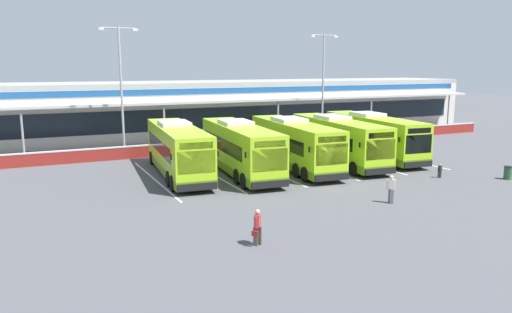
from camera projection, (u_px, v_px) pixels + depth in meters
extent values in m
plane|color=#4C4C51|center=(330.00, 182.00, 32.85)|extent=(200.00, 200.00, 0.00)
cube|color=beige|center=(199.00, 110.00, 56.35)|extent=(70.00, 10.00, 5.50)
cube|color=#19232D|center=(215.00, 118.00, 51.97)|extent=(66.00, 0.08, 2.20)
cube|color=navy|center=(214.00, 91.00, 51.44)|extent=(68.00, 0.08, 0.60)
cube|color=beige|center=(220.00, 101.00, 50.31)|extent=(67.00, 3.00, 0.24)
cube|color=gray|center=(199.00, 84.00, 55.80)|extent=(70.00, 10.00, 0.50)
cylinder|color=#999999|center=(22.00, 133.00, 41.80)|extent=(0.20, 0.20, 4.20)
cylinder|color=#999999|center=(164.00, 125.00, 47.02)|extent=(0.20, 0.20, 4.20)
cylinder|color=#999999|center=(278.00, 119.00, 52.23)|extent=(0.20, 0.20, 4.20)
cylinder|color=#999999|center=(371.00, 115.00, 57.45)|extent=(0.20, 0.20, 4.20)
cylinder|color=#999999|center=(448.00, 111.00, 62.67)|extent=(0.20, 0.20, 4.20)
cube|color=maroon|center=(243.00, 144.00, 45.65)|extent=(60.00, 0.36, 1.00)
cube|color=#B2B2B2|center=(243.00, 139.00, 45.55)|extent=(60.00, 0.40, 0.10)
cube|color=#9ED11E|center=(178.00, 149.00, 34.72)|extent=(3.69, 12.19, 3.19)
cube|color=#598419|center=(178.00, 167.00, 34.96)|extent=(3.71, 12.21, 0.56)
cube|color=black|center=(176.00, 145.00, 35.05)|extent=(3.49, 9.80, 0.96)
cube|color=black|center=(196.00, 162.00, 29.19)|extent=(2.31, 0.32, 1.40)
cube|color=black|center=(196.00, 146.00, 29.00)|extent=(2.05, 0.28, 0.40)
cube|color=silver|center=(174.00, 123.00, 35.33)|extent=(2.31, 2.98, 0.28)
cube|color=black|center=(197.00, 187.00, 29.36)|extent=(2.45, 0.39, 0.44)
cube|color=black|center=(218.00, 154.00, 29.94)|extent=(0.09, 0.13, 0.36)
cube|color=black|center=(171.00, 157.00, 28.97)|extent=(0.09, 0.13, 0.36)
cylinder|color=black|center=(182.00, 156.00, 39.63)|extent=(0.42, 1.07, 1.04)
cylinder|color=black|center=(152.00, 158.00, 38.83)|extent=(0.42, 1.07, 1.04)
cylinder|color=black|center=(205.00, 176.00, 32.41)|extent=(0.42, 1.07, 1.04)
cylinder|color=black|center=(169.00, 179.00, 31.61)|extent=(0.42, 1.07, 1.04)
cylinder|color=black|center=(211.00, 181.00, 31.12)|extent=(0.42, 1.07, 1.04)
cylinder|color=black|center=(173.00, 184.00, 30.32)|extent=(0.42, 1.07, 1.04)
cube|color=#9ED11E|center=(240.00, 147.00, 35.36)|extent=(3.69, 12.19, 3.19)
cube|color=#598419|center=(240.00, 165.00, 35.60)|extent=(3.71, 12.21, 0.56)
cube|color=black|center=(238.00, 143.00, 35.68)|extent=(3.49, 9.80, 0.96)
cube|color=black|center=(270.00, 160.00, 29.83)|extent=(2.31, 0.32, 1.40)
cube|color=black|center=(270.00, 144.00, 29.64)|extent=(2.05, 0.28, 0.40)
cube|color=silver|center=(236.00, 122.00, 35.97)|extent=(2.31, 2.98, 0.28)
cube|color=black|center=(270.00, 184.00, 30.00)|extent=(2.45, 0.39, 0.44)
cube|color=black|center=(289.00, 152.00, 30.57)|extent=(0.09, 0.13, 0.36)
cube|color=black|center=(245.00, 155.00, 29.60)|extent=(0.09, 0.13, 0.36)
cylinder|color=black|center=(237.00, 155.00, 40.27)|extent=(0.42, 1.07, 1.04)
cylinder|color=black|center=(208.00, 156.00, 39.47)|extent=(0.42, 1.07, 1.04)
cylinder|color=black|center=(271.00, 174.00, 33.05)|extent=(0.42, 1.07, 1.04)
cylinder|color=black|center=(238.00, 177.00, 32.25)|extent=(0.42, 1.07, 1.04)
cylinder|color=black|center=(279.00, 178.00, 31.75)|extent=(0.42, 1.07, 1.04)
cylinder|color=black|center=(244.00, 181.00, 30.96)|extent=(0.42, 1.07, 1.04)
cube|color=#9ED11E|center=(294.00, 143.00, 37.28)|extent=(3.69, 12.19, 3.19)
cube|color=#598419|center=(294.00, 160.00, 37.52)|extent=(3.71, 12.21, 0.56)
cube|color=black|center=(292.00, 139.00, 37.61)|extent=(3.49, 9.80, 0.96)
cube|color=black|center=(332.00, 154.00, 31.75)|extent=(2.31, 0.32, 1.40)
cube|color=black|center=(332.00, 139.00, 31.56)|extent=(2.05, 0.28, 0.40)
cube|color=silver|center=(289.00, 119.00, 37.89)|extent=(2.31, 2.98, 0.28)
cube|color=black|center=(332.00, 177.00, 31.92)|extent=(2.45, 0.39, 0.44)
cube|color=black|center=(349.00, 147.00, 32.50)|extent=(0.09, 0.13, 0.36)
cube|color=black|center=(309.00, 150.00, 31.53)|extent=(0.09, 0.13, 0.36)
cylinder|color=black|center=(285.00, 151.00, 42.19)|extent=(0.42, 1.07, 1.04)
cylinder|color=black|center=(259.00, 152.00, 41.39)|extent=(0.42, 1.07, 1.04)
cylinder|color=black|center=(327.00, 168.00, 34.97)|extent=(0.42, 1.07, 1.04)
cylinder|color=black|center=(297.00, 170.00, 34.18)|extent=(0.42, 1.07, 1.04)
cylinder|color=black|center=(337.00, 172.00, 33.68)|extent=(0.42, 1.07, 1.04)
cylinder|color=black|center=(306.00, 174.00, 32.88)|extent=(0.42, 1.07, 1.04)
cube|color=#9ED11E|center=(338.00, 140.00, 39.11)|extent=(3.69, 12.19, 3.19)
cube|color=#598419|center=(337.00, 156.00, 39.35)|extent=(3.71, 12.21, 0.56)
cube|color=black|center=(335.00, 136.00, 39.43)|extent=(3.49, 9.80, 0.96)
cube|color=black|center=(380.00, 150.00, 33.58)|extent=(2.31, 0.32, 1.40)
cube|color=black|center=(381.00, 135.00, 33.39)|extent=(2.05, 0.28, 0.40)
cube|color=silver|center=(332.00, 117.00, 39.72)|extent=(2.31, 2.98, 0.28)
cube|color=black|center=(380.00, 171.00, 33.75)|extent=(2.45, 0.39, 0.44)
cube|color=black|center=(395.00, 143.00, 34.32)|extent=(0.09, 0.13, 0.36)
cube|color=black|center=(360.00, 145.00, 33.35)|extent=(0.09, 0.13, 0.36)
cylinder|color=black|center=(324.00, 147.00, 44.01)|extent=(0.42, 1.07, 1.04)
cylinder|color=black|center=(300.00, 149.00, 43.22)|extent=(0.42, 1.07, 1.04)
cylinder|color=black|center=(372.00, 163.00, 36.80)|extent=(0.42, 1.07, 1.04)
cylinder|color=black|center=(344.00, 165.00, 36.00)|extent=(0.42, 1.07, 1.04)
cylinder|color=black|center=(383.00, 166.00, 35.50)|extent=(0.42, 1.07, 1.04)
cylinder|color=black|center=(354.00, 169.00, 34.71)|extent=(0.42, 1.07, 1.04)
cube|color=#9ED11E|center=(373.00, 135.00, 41.50)|extent=(3.69, 12.19, 3.19)
cube|color=#598419|center=(372.00, 151.00, 41.74)|extent=(3.71, 12.21, 0.56)
cube|color=black|center=(371.00, 132.00, 41.83)|extent=(3.49, 9.80, 0.96)
cube|color=black|center=(418.00, 144.00, 35.97)|extent=(2.31, 0.32, 1.40)
cube|color=black|center=(419.00, 131.00, 35.78)|extent=(2.05, 0.28, 0.40)
cube|color=silver|center=(367.00, 114.00, 42.11)|extent=(2.31, 2.98, 0.28)
cube|color=black|center=(418.00, 164.00, 36.15)|extent=(2.45, 0.39, 0.44)
cube|color=black|center=(432.00, 138.00, 36.72)|extent=(0.09, 0.13, 0.36)
cube|color=black|center=(399.00, 140.00, 35.75)|extent=(0.09, 0.13, 0.36)
cylinder|color=black|center=(356.00, 143.00, 46.41)|extent=(0.42, 1.07, 1.04)
cylinder|color=black|center=(334.00, 144.00, 45.61)|extent=(0.42, 1.07, 1.04)
cylinder|color=black|center=(407.00, 157.00, 39.19)|extent=(0.42, 1.07, 1.04)
cylinder|color=black|center=(382.00, 159.00, 38.40)|extent=(0.42, 1.07, 1.04)
cylinder|color=black|center=(419.00, 160.00, 37.90)|extent=(0.42, 1.07, 1.04)
cylinder|color=black|center=(393.00, 162.00, 37.10)|extent=(0.42, 1.07, 1.04)
cube|color=silver|center=(154.00, 179.00, 33.77)|extent=(0.14, 13.00, 0.01)
cube|color=silver|center=(211.00, 174.00, 35.54)|extent=(0.14, 13.00, 0.01)
cube|color=silver|center=(263.00, 168.00, 37.30)|extent=(0.14, 13.00, 0.01)
cube|color=silver|center=(310.00, 164.00, 39.07)|extent=(0.14, 13.00, 0.01)
cube|color=silver|center=(353.00, 160.00, 40.84)|extent=(0.14, 13.00, 0.01)
cube|color=silver|center=(392.00, 156.00, 42.60)|extent=(0.14, 13.00, 0.01)
cube|color=#4C4238|center=(256.00, 236.00, 21.20)|extent=(0.23, 0.23, 0.84)
cube|color=#4C4238|center=(259.00, 235.00, 21.31)|extent=(0.23, 0.23, 0.84)
cube|color=#B23838|center=(258.00, 220.00, 21.13)|extent=(0.39, 0.40, 0.56)
cube|color=#B23838|center=(256.00, 223.00, 20.93)|extent=(0.13, 0.13, 0.54)
cube|color=#B23838|center=(259.00, 220.00, 21.34)|extent=(0.13, 0.13, 0.54)
sphere|color=tan|center=(258.00, 212.00, 21.06)|extent=(0.22, 0.22, 0.22)
cube|color=maroon|center=(255.00, 233.00, 20.95)|extent=(0.29, 0.28, 0.22)
cylinder|color=maroon|center=(255.00, 229.00, 20.92)|extent=(0.02, 0.02, 0.16)
cube|color=slate|center=(389.00, 196.00, 27.88)|extent=(0.22, 0.23, 0.84)
cube|color=slate|center=(392.00, 196.00, 27.73)|extent=(0.22, 0.23, 0.84)
cube|color=silver|center=(391.00, 184.00, 27.68)|extent=(0.40, 0.39, 0.56)
cube|color=silver|center=(387.00, 184.00, 27.74)|extent=(0.13, 0.13, 0.54)
cube|color=silver|center=(395.00, 185.00, 27.63)|extent=(0.13, 0.13, 0.54)
sphere|color=#DBB293|center=(392.00, 177.00, 27.61)|extent=(0.22, 0.22, 0.22)
cube|color=#33333D|center=(439.00, 174.00, 34.19)|extent=(0.09, 0.12, 0.52)
cube|color=#33333D|center=(440.00, 174.00, 34.16)|extent=(0.09, 0.12, 0.52)
cube|color=black|center=(440.00, 168.00, 34.10)|extent=(0.22, 0.14, 0.35)
cube|color=black|center=(438.00, 168.00, 34.05)|extent=(0.06, 0.06, 0.33)
cube|color=black|center=(441.00, 168.00, 34.15)|extent=(0.06, 0.06, 0.33)
sphere|color=tan|center=(440.00, 165.00, 34.05)|extent=(0.14, 0.14, 0.14)
cylinder|color=#9E9EA3|center=(122.00, 93.00, 41.66)|extent=(0.20, 0.20, 11.00)
cylinder|color=#9E9EA3|center=(118.00, 28.00, 40.69)|extent=(2.80, 0.10, 0.10)
cube|color=silver|center=(101.00, 29.00, 40.12)|extent=(0.44, 0.28, 0.20)
cube|color=silver|center=(135.00, 30.00, 41.29)|extent=(0.44, 0.28, 0.20)
cylinder|color=#9E9EA3|center=(323.00, 88.00, 51.03)|extent=(0.20, 0.20, 11.00)
cylinder|color=#9E9EA3|center=(324.00, 35.00, 50.05)|extent=(2.80, 0.10, 0.10)
cube|color=silver|center=(313.00, 36.00, 49.48)|extent=(0.44, 0.28, 0.20)
cube|color=silver|center=(336.00, 37.00, 50.66)|extent=(0.44, 0.28, 0.20)
cylinder|color=#2D5133|center=(508.00, 173.00, 33.68)|extent=(0.52, 0.52, 0.85)
cylinder|color=black|center=(508.00, 167.00, 33.59)|extent=(0.54, 0.54, 0.08)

